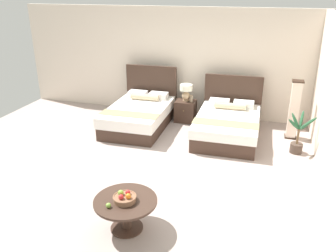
% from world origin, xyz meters
% --- Properties ---
extents(ground_plane, '(9.50, 9.81, 0.02)m').
position_xyz_m(ground_plane, '(0.00, 0.00, -0.01)').
color(ground_plane, '#AB9992').
extents(wall_back, '(9.50, 0.12, 2.73)m').
position_xyz_m(wall_back, '(0.00, 3.11, 1.37)').
color(wall_back, silver).
rests_on(wall_back, ground).
extents(bed_near_window, '(1.37, 2.11, 1.30)m').
position_xyz_m(bed_near_window, '(-1.06, 1.82, 0.31)').
color(bed_near_window, '#3C291F').
rests_on(bed_near_window, ground).
extents(bed_near_corner, '(1.42, 2.07, 1.20)m').
position_xyz_m(bed_near_corner, '(1.06, 1.82, 0.30)').
color(bed_near_corner, '#3C291F').
rests_on(bed_near_corner, ground).
extents(nightstand, '(0.50, 0.45, 0.54)m').
position_xyz_m(nightstand, '(-0.08, 2.47, 0.27)').
color(nightstand, '#3C291F').
rests_on(nightstand, ground).
extents(table_lamp, '(0.31, 0.31, 0.41)m').
position_xyz_m(table_lamp, '(-0.08, 2.49, 0.79)').
color(table_lamp, tan).
rests_on(table_lamp, nightstand).
extents(vase, '(0.07, 0.07, 0.17)m').
position_xyz_m(vase, '(0.07, 2.43, 0.63)').
color(vase, gray).
rests_on(vase, nightstand).
extents(coffee_table, '(0.88, 0.88, 0.48)m').
position_xyz_m(coffee_table, '(0.12, -1.83, 0.36)').
color(coffee_table, '#3C291F').
rests_on(coffee_table, ground).
extents(fruit_bowl, '(0.32, 0.32, 0.15)m').
position_xyz_m(fruit_bowl, '(0.12, -1.86, 0.53)').
color(fruit_bowl, '#8B6146').
rests_on(fruit_bowl, coffee_table).
extents(loose_apple, '(0.07, 0.07, 0.07)m').
position_xyz_m(loose_apple, '(-0.03, -2.06, 0.51)').
color(loose_apple, '#81B043').
rests_on(loose_apple, coffee_table).
extents(floor_lamp_corner, '(0.25, 0.25, 1.32)m').
position_xyz_m(floor_lamp_corner, '(2.45, 2.17, 0.66)').
color(floor_lamp_corner, '#2E1F16').
rests_on(floor_lamp_corner, ground).
extents(potted_palm, '(0.57, 0.61, 0.85)m').
position_xyz_m(potted_palm, '(2.54, 1.38, 0.31)').
color(potted_palm, '#48382F').
rests_on(potted_palm, ground).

